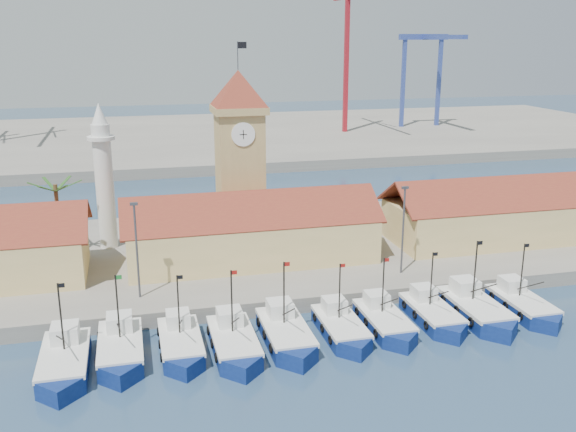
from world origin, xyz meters
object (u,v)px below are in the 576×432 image
object	(u,v)px
clock_tower	(240,154)
minaret	(104,176)
boat_5	(342,329)
boat_0	(64,364)

from	to	relation	value
clock_tower	minaret	xyz separation A→B (m)	(-15.00, 2.00, -2.23)
clock_tower	minaret	distance (m)	15.30
minaret	boat_5	bearing A→B (deg)	-52.50
boat_0	clock_tower	xyz separation A→B (m)	(17.93, 24.10, 11.20)
boat_5	clock_tower	size ratio (longest dim) A/B	0.39
clock_tower	minaret	world-z (taller)	clock_tower
boat_5	boat_0	bearing A→B (deg)	-178.22
boat_5	clock_tower	bearing A→B (deg)	100.87
clock_tower	boat_0	bearing A→B (deg)	-126.65
boat_5	minaret	xyz separation A→B (m)	(-19.50, 25.41, 9.04)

